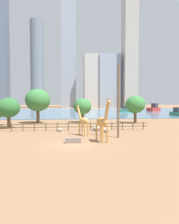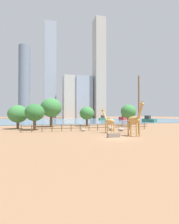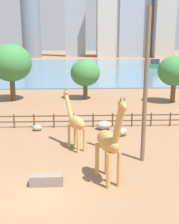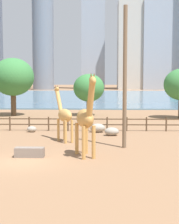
{
  "view_description": "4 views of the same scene",
  "coord_description": "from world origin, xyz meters",
  "px_view_note": "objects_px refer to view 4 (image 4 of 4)",
  "views": [
    {
      "loc": [
        -0.64,
        -23.72,
        4.75
      ],
      "look_at": [
        3.85,
        18.36,
        2.71
      ],
      "focal_mm": 35.0,
      "sensor_mm": 36.0,
      "label": 1
    },
    {
      "loc": [
        -10.12,
        -21.45,
        3.17
      ],
      "look_at": [
        3.19,
        23.49,
        3.93
      ],
      "focal_mm": 28.0,
      "sensor_mm": 36.0,
      "label": 2
    },
    {
      "loc": [
        1.83,
        -12.99,
        7.61
      ],
      "look_at": [
        2.84,
        9.17,
        2.14
      ],
      "focal_mm": 45.0,
      "sensor_mm": 36.0,
      "label": 3
    },
    {
      "loc": [
        4.39,
        -19.44,
        4.77
      ],
      "look_at": [
        3.34,
        17.19,
        1.26
      ],
      "focal_mm": 55.0,
      "sensor_mm": 36.0,
      "label": 4
    }
  ],
  "objects_px": {
    "boulder_near_fence": "(112,131)",
    "boulder_by_pole": "(98,128)",
    "feeding_trough": "(30,152)",
    "giraffe_tall": "(64,115)",
    "giraffe_companion": "(86,118)",
    "boulder_small": "(32,129)",
    "utility_pole": "(125,78)",
    "tree_left_small": "(89,88)",
    "tree_left_large": "(13,77)"
  },
  "relations": [
    {
      "from": "utility_pole",
      "to": "tree_left_large",
      "type": "xyz_separation_m",
      "value": [
        -12.96,
        20.64,
        0.16
      ]
    },
    {
      "from": "utility_pole",
      "to": "boulder_small",
      "type": "xyz_separation_m",
      "value": [
        -7.87,
        6.91,
        -4.61
      ]
    },
    {
      "from": "tree_left_small",
      "to": "boulder_near_fence",
      "type": "bearing_deg",
      "value": -81.31
    },
    {
      "from": "utility_pole",
      "to": "tree_left_large",
      "type": "height_order",
      "value": "utility_pole"
    },
    {
      "from": "utility_pole",
      "to": "boulder_near_fence",
      "type": "relative_size",
      "value": 7.99
    },
    {
      "from": "giraffe_tall",
      "to": "tree_left_small",
      "type": "bearing_deg",
      "value": -34.4
    },
    {
      "from": "giraffe_companion",
      "to": "utility_pole",
      "type": "relative_size",
      "value": 0.53
    },
    {
      "from": "feeding_trough",
      "to": "utility_pole",
      "type": "bearing_deg",
      "value": 26.99
    },
    {
      "from": "giraffe_tall",
      "to": "giraffe_companion",
      "type": "xyz_separation_m",
      "value": [
        1.87,
        -5.27,
        0.35
      ]
    },
    {
      "from": "feeding_trough",
      "to": "boulder_near_fence",
      "type": "bearing_deg",
      "value": 57.12
    },
    {
      "from": "boulder_small",
      "to": "boulder_near_fence",
      "type": "bearing_deg",
      "value": -13.52
    },
    {
      "from": "giraffe_companion",
      "to": "feeding_trough",
      "type": "bearing_deg",
      "value": -106.46
    },
    {
      "from": "feeding_trough",
      "to": "tree_left_small",
      "type": "relative_size",
      "value": 0.33
    },
    {
      "from": "boulder_by_pole",
      "to": "tree_left_large",
      "type": "relative_size",
      "value": 0.18
    },
    {
      "from": "giraffe_tall",
      "to": "boulder_near_fence",
      "type": "relative_size",
      "value": 3.55
    },
    {
      "from": "tree_left_small",
      "to": "boulder_small",
      "type": "bearing_deg",
      "value": -108.35
    },
    {
      "from": "boulder_small",
      "to": "tree_left_small",
      "type": "height_order",
      "value": "tree_left_small"
    },
    {
      "from": "tree_left_large",
      "to": "giraffe_tall",
      "type": "bearing_deg",
      "value": -65.04
    },
    {
      "from": "feeding_trough",
      "to": "giraffe_tall",
      "type": "bearing_deg",
      "value": 73.74
    },
    {
      "from": "feeding_trough",
      "to": "tree_left_large",
      "type": "distance_m",
      "value": 25.15
    },
    {
      "from": "boulder_by_pole",
      "to": "boulder_small",
      "type": "distance_m",
      "value": 5.98
    },
    {
      "from": "boulder_small",
      "to": "tree_left_large",
      "type": "height_order",
      "value": "tree_left_large"
    },
    {
      "from": "boulder_small",
      "to": "giraffe_companion",
      "type": "bearing_deg",
      "value": -61.68
    },
    {
      "from": "utility_pole",
      "to": "tree_left_small",
      "type": "xyz_separation_m",
      "value": [
        -3.14,
        21.18,
        -1.25
      ]
    },
    {
      "from": "giraffe_tall",
      "to": "giraffe_companion",
      "type": "distance_m",
      "value": 5.6
    },
    {
      "from": "boulder_near_fence",
      "to": "boulder_by_pole",
      "type": "relative_size",
      "value": 0.9
    },
    {
      "from": "giraffe_tall",
      "to": "boulder_by_pole",
      "type": "bearing_deg",
      "value": -59.29
    },
    {
      "from": "giraffe_tall",
      "to": "giraffe_companion",
      "type": "bearing_deg",
      "value": 169.13
    },
    {
      "from": "tree_left_small",
      "to": "utility_pole",
      "type": "bearing_deg",
      "value": -81.58
    },
    {
      "from": "giraffe_tall",
      "to": "tree_left_large",
      "type": "relative_size",
      "value": 0.58
    },
    {
      "from": "boulder_near_fence",
      "to": "tree_left_large",
      "type": "distance_m",
      "value": 20.28
    },
    {
      "from": "tree_left_small",
      "to": "tree_left_large",
      "type": "bearing_deg",
      "value": -176.82
    },
    {
      "from": "boulder_near_fence",
      "to": "boulder_small",
      "type": "distance_m",
      "value": 7.39
    },
    {
      "from": "utility_pole",
      "to": "feeding_trough",
      "type": "xyz_separation_m",
      "value": [
        -6.03,
        -3.07,
        -4.57
      ]
    },
    {
      "from": "giraffe_tall",
      "to": "feeding_trough",
      "type": "xyz_separation_m",
      "value": [
        -1.58,
        -5.43,
        -1.74
      ]
    },
    {
      "from": "giraffe_tall",
      "to": "boulder_near_fence",
      "type": "xyz_separation_m",
      "value": [
        3.76,
        2.83,
        -1.69
      ]
    },
    {
      "from": "tree_left_large",
      "to": "boulder_small",
      "type": "bearing_deg",
      "value": -69.67
    },
    {
      "from": "boulder_by_pole",
      "to": "boulder_small",
      "type": "height_order",
      "value": "boulder_by_pole"
    },
    {
      "from": "boulder_by_pole",
      "to": "boulder_small",
      "type": "xyz_separation_m",
      "value": [
        -5.98,
        -0.08,
        -0.12
      ]
    },
    {
      "from": "giraffe_tall",
      "to": "utility_pole",
      "type": "height_order",
      "value": "utility_pole"
    },
    {
      "from": "boulder_near_fence",
      "to": "boulder_small",
      "type": "height_order",
      "value": "boulder_near_fence"
    },
    {
      "from": "boulder_small",
      "to": "feeding_trough",
      "type": "xyz_separation_m",
      "value": [
        1.84,
        -9.98,
        0.03
      ]
    },
    {
      "from": "boulder_small",
      "to": "boulder_by_pole",
      "type": "bearing_deg",
      "value": 0.79
    },
    {
      "from": "boulder_near_fence",
      "to": "feeding_trough",
      "type": "bearing_deg",
      "value": -122.88
    },
    {
      "from": "utility_pole",
      "to": "feeding_trough",
      "type": "relative_size",
      "value": 5.42
    },
    {
      "from": "tree_left_large",
      "to": "tree_left_small",
      "type": "xyz_separation_m",
      "value": [
        9.82,
        0.55,
        -1.41
      ]
    },
    {
      "from": "boulder_small",
      "to": "utility_pole",
      "type": "bearing_deg",
      "value": -41.29
    },
    {
      "from": "giraffe_companion",
      "to": "boulder_small",
      "type": "relative_size",
      "value": 6.14
    },
    {
      "from": "tree_left_large",
      "to": "feeding_trough",
      "type": "bearing_deg",
      "value": -73.71
    },
    {
      "from": "utility_pole",
      "to": "feeding_trough",
      "type": "height_order",
      "value": "utility_pole"
    }
  ]
}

